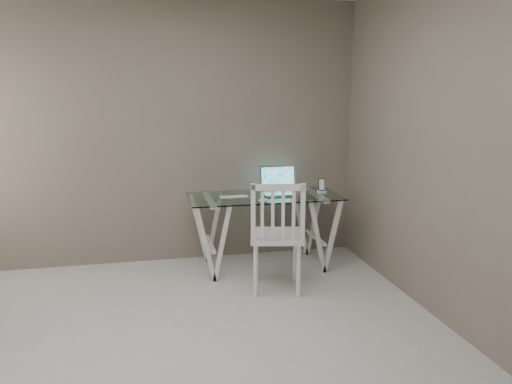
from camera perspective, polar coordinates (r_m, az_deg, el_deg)
The scene contains 7 objects.
room at distance 2.96m, azimuth -9.92°, elevation 10.20°, with size 4.50×4.52×2.71m.
desk at distance 5.06m, azimuth 0.93°, elevation -4.45°, with size 1.50×0.70×0.75m.
chair at distance 4.39m, azimuth 2.42°, elevation -4.56°, with size 0.55×0.55×1.01m.
laptop at distance 5.11m, azimuth 2.75°, elevation 0.62°, with size 0.38×0.31×0.27m.
keyboard at distance 4.90m, azimuth -2.54°, elevation -0.57°, with size 0.30×0.13×0.01m, color silver.
mouse at distance 4.70m, azimuth 0.87°, elevation -0.94°, with size 0.10×0.06×0.03m, color white.
phone_dock at distance 5.18m, azimuth 7.51°, elevation 0.40°, with size 0.08×0.08×0.14m.
Camera 1 is at (-0.20, -2.93, 1.78)m, focal length 35.00 mm.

